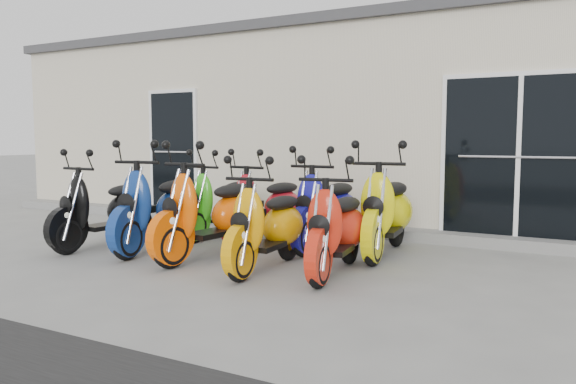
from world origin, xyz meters
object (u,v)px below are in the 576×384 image
scooter_front_orange_b (267,213)px  scooter_back_blue (326,197)px  scooter_back_red (266,195)px  scooter_front_orange_a (212,200)px  scooter_front_black (106,198)px  scooter_front_red (337,215)px  scooter_front_blue (159,195)px  scooter_back_yellow (387,198)px  scooter_back_green (223,193)px

scooter_front_orange_b → scooter_back_blue: scooter_back_blue is taller
scooter_back_red → scooter_front_orange_a: bearing=-81.9°
scooter_front_black → scooter_back_blue: 2.92m
scooter_front_red → scooter_back_red: 2.08m
scooter_front_blue → scooter_front_orange_a: (0.91, -0.09, -0.00)m
scooter_front_red → scooter_back_yellow: bearing=76.0°
scooter_back_red → scooter_front_red: bearing=-30.1°
scooter_front_blue → scooter_front_red: bearing=-9.9°
scooter_front_black → scooter_front_blue: 0.78m
scooter_front_blue → scooter_back_green: bearing=74.0°
scooter_front_blue → scooter_back_red: bearing=44.8°
scooter_front_orange_b → scooter_back_red: 1.69m
scooter_front_black → scooter_front_blue: (0.76, 0.18, 0.06)m
scooter_front_orange_b → scooter_back_yellow: 1.64m
scooter_front_black → scooter_front_red: 3.30m
scooter_front_blue → scooter_back_blue: 2.17m
scooter_front_black → scooter_back_red: (1.67, 1.34, -0.00)m
scooter_back_green → scooter_back_red: (0.73, -0.01, 0.01)m
scooter_front_orange_a → scooter_front_orange_b: (0.88, -0.19, -0.08)m
scooter_back_red → scooter_back_yellow: scooter_back_yellow is taller
scooter_front_black → scooter_front_orange_b: bearing=1.8°
scooter_back_green → scooter_front_blue: bearing=-91.1°
scooter_front_black → scooter_back_red: bearing=43.0°
scooter_front_orange_a → scooter_front_orange_b: size_ratio=1.12×
scooter_front_orange_a → scooter_back_green: scooter_front_orange_a is taller
scooter_front_blue → scooter_back_red: (0.91, 1.16, -0.06)m
scooter_front_orange_b → scooter_back_blue: 1.42m
scooter_front_red → scooter_back_yellow: size_ratio=0.90×
scooter_front_orange_b → scooter_back_yellow: (0.90, 1.37, 0.08)m
scooter_front_red → scooter_back_red: bearing=134.7°
scooter_front_black → scooter_back_yellow: 3.67m
scooter_front_red → scooter_back_green: (-2.36, 1.30, 0.00)m
scooter_front_orange_a → scooter_front_orange_b: bearing=-4.6°
scooter_front_blue → scooter_back_red: scooter_front_blue is taller
scooter_front_orange_b → scooter_front_red: 0.77m
scooter_back_blue → scooter_back_yellow: bearing=-2.4°
scooter_back_green → scooter_back_red: scooter_back_red is taller
scooter_back_blue → scooter_back_red: bearing=179.0°
scooter_front_black → scooter_back_red: size_ratio=1.00×
scooter_back_yellow → scooter_front_red: bearing=-102.4°
scooter_front_orange_b → scooter_front_black: bearing=174.8°
scooter_back_red → scooter_back_blue: bearing=6.2°
scooter_front_black → scooter_back_red: 2.14m
scooter_front_red → scooter_back_green: scooter_back_green is taller
scooter_front_black → scooter_front_orange_b: 2.55m
scooter_front_orange_b → scooter_back_blue: bearing=84.7°
scooter_front_blue → scooter_back_blue: scooter_front_blue is taller
scooter_front_orange_a → scooter_back_red: 1.26m
scooter_front_black → scooter_back_yellow: (3.44, 1.26, 0.06)m
scooter_front_blue → scooter_front_red: scooter_front_blue is taller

